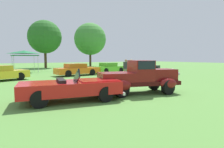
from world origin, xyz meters
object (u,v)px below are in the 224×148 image
object	(u,v)px
show_car_charcoal	(145,67)
canopy_tent_left_field	(24,53)
neighbor_convertible	(74,87)
spectator_by_row	(126,68)
spectator_far_side	(131,67)
show_car_lime	(109,68)
show_car_orange	(77,70)
show_car_yellow	(0,73)
feature_pickup_truck	(139,77)

from	to	relation	value
show_car_charcoal	canopy_tent_left_field	distance (m)	15.30
neighbor_convertible	canopy_tent_left_field	xyz separation A→B (m)	(0.31, 17.83, 1.84)
spectator_by_row	canopy_tent_left_field	world-z (taller)	canopy_tent_left_field
neighbor_convertible	spectator_far_side	xyz separation A→B (m)	(7.99, 6.26, 0.33)
spectator_by_row	spectator_far_side	distance (m)	1.19
spectator_by_row	show_car_lime	bearing A→B (deg)	72.59
show_car_lime	canopy_tent_left_field	xyz separation A→B (m)	(-8.48, 6.24, 1.82)
neighbor_convertible	show_car_charcoal	size ratio (longest dim) A/B	1.12
neighbor_convertible	spectator_by_row	bearing A→B (deg)	39.35
show_car_orange	spectator_by_row	distance (m)	5.57
show_car_yellow	spectator_by_row	xyz separation A→B (m)	(9.45, -3.86, 0.31)
show_car_yellow	canopy_tent_left_field	xyz separation A→B (m)	(2.82, 8.27, 1.82)
neighbor_convertible	canopy_tent_left_field	world-z (taller)	canopy_tent_left_field
spectator_by_row	show_car_orange	bearing A→B (deg)	118.45
spectator_by_row	canopy_tent_left_field	size ratio (longest dim) A/B	0.58
show_car_charcoal	spectator_far_side	distance (m)	7.31
show_car_yellow	spectator_far_side	bearing A→B (deg)	-17.41
show_car_orange	spectator_far_side	xyz separation A→B (m)	(3.70, -4.32, 0.31)
show_car_yellow	show_car_orange	bearing A→B (deg)	8.59
show_car_lime	show_car_orange	bearing A→B (deg)	-167.40
show_car_charcoal	spectator_far_side	world-z (taller)	spectator_far_side
show_car_lime	spectator_far_side	size ratio (longest dim) A/B	2.42
show_car_yellow	show_car_charcoal	xyz separation A→B (m)	(16.27, 1.19, -0.00)
show_car_charcoal	show_car_lime	bearing A→B (deg)	170.37
show_car_charcoal	neighbor_convertible	bearing A→B (deg)	-142.01
spectator_by_row	canopy_tent_left_field	bearing A→B (deg)	118.65
show_car_lime	show_car_charcoal	xyz separation A→B (m)	(4.97, -0.84, 0.00)
show_car_lime	neighbor_convertible	bearing A→B (deg)	-127.18
show_car_charcoal	spectator_by_row	distance (m)	8.49
spectator_far_side	canopy_tent_left_field	xyz separation A→B (m)	(-7.67, 11.56, 1.51)
show_car_yellow	show_car_lime	size ratio (longest dim) A/B	1.05
neighbor_convertible	show_car_lime	world-z (taller)	neighbor_convertible
show_car_charcoal	spectator_by_row	world-z (taller)	spectator_by_row
spectator_far_side	canopy_tent_left_field	world-z (taller)	canopy_tent_left_field
show_car_orange	show_car_charcoal	xyz separation A→B (m)	(9.46, 0.16, -0.00)
feature_pickup_truck	spectator_by_row	xyz separation A→B (m)	(3.50, 5.93, 0.05)
neighbor_convertible	show_car_orange	bearing A→B (deg)	67.92
show_car_yellow	neighbor_convertible	bearing A→B (deg)	-75.29
neighbor_convertible	show_car_charcoal	xyz separation A→B (m)	(13.76, 10.75, 0.02)
show_car_charcoal	show_car_yellow	bearing A→B (deg)	-175.81
show_car_orange	show_car_lime	xyz separation A→B (m)	(4.50, 1.01, -0.00)
show_car_lime	spectator_far_side	distance (m)	5.39
canopy_tent_left_field	show_car_lime	bearing A→B (deg)	-36.35
show_car_yellow	show_car_charcoal	world-z (taller)	same
feature_pickup_truck	show_car_orange	size ratio (longest dim) A/B	0.95
show_car_orange	spectator_by_row	world-z (taller)	spectator_by_row
spectator_far_side	canopy_tent_left_field	bearing A→B (deg)	123.57
feature_pickup_truck	show_car_yellow	distance (m)	11.46
show_car_lime	feature_pickup_truck	bearing A→B (deg)	-114.35
spectator_far_side	canopy_tent_left_field	size ratio (longest dim) A/B	0.58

